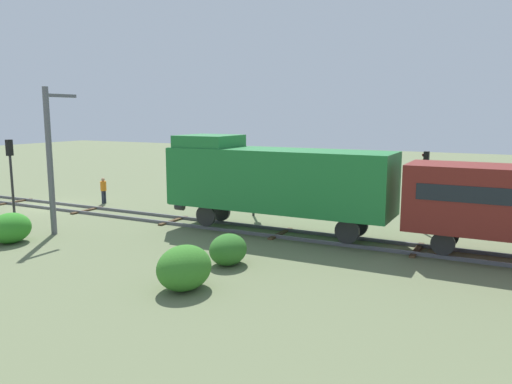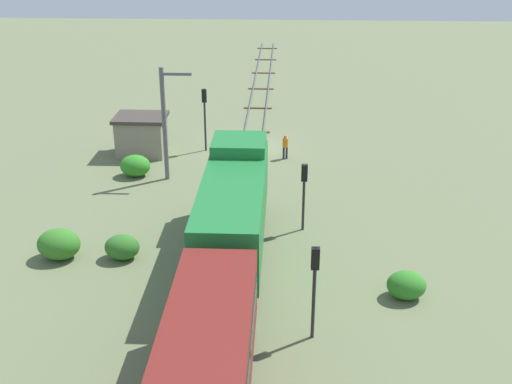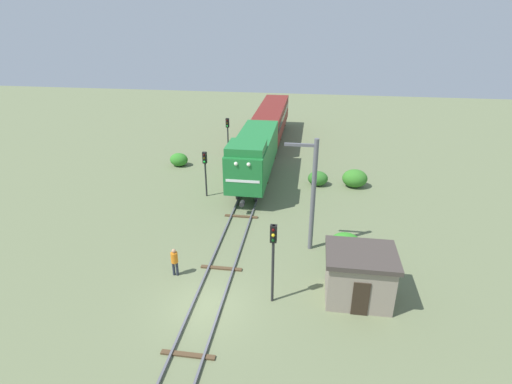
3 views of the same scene
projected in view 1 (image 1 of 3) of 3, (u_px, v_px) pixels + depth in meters
ground_plane at (50, 206)px, 31.67m from camera, size 116.01×116.01×0.00m
railway_track at (50, 205)px, 31.66m from camera, size 2.40×77.34×0.16m
locomotive at (274, 178)px, 24.09m from camera, size 2.90×11.60×4.60m
traffic_signal_near at (10, 164)px, 27.99m from camera, size 0.32×0.34×4.41m
traffic_signal_mid at (253, 171)px, 28.42m from camera, size 0.32×0.34×3.70m
traffic_signal_far at (425, 176)px, 24.30m from camera, size 0.32×0.34×4.04m
worker_near_track at (103, 188)px, 32.58m from camera, size 0.38×0.38×1.70m
catenary_mast at (51, 157)px, 23.93m from camera, size 1.94×0.28×7.10m
bush_near at (381, 202)px, 29.70m from camera, size 1.71×1.40×1.25m
bush_mid at (184, 268)px, 16.65m from camera, size 2.08×1.70×1.51m
bush_far at (228, 250)px, 19.41m from camera, size 1.69×1.38×1.23m
bush_back at (10, 228)px, 22.68m from camera, size 1.91×1.57×1.39m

